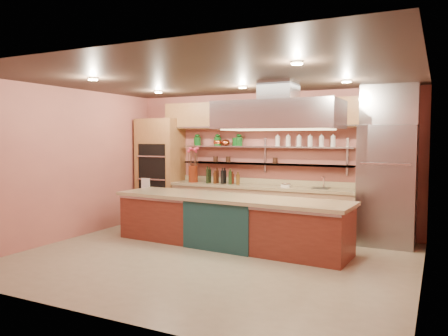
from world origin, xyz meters
The scene contains 21 objects.
floor centered at (0.00, 0.00, -0.01)m, with size 6.00×5.00×0.02m, color gray.
ceiling centered at (0.00, 0.00, 2.80)m, with size 6.00×5.00×0.02m, color black.
wall_back centered at (0.00, 2.50, 1.40)m, with size 6.00×0.04×2.80m, color #A65A4E.
wall_front centered at (0.00, -2.50, 1.40)m, with size 6.00×0.04×2.80m, color #A65A4E.
wall_left centered at (-3.00, 0.00, 1.40)m, with size 0.04×5.00×2.80m, color #A65A4E.
wall_right centered at (3.00, 0.00, 1.40)m, with size 0.04×5.00×2.80m, color #A65A4E.
oven_stack centered at (-2.45, 2.18, 1.15)m, with size 0.95×0.64×2.30m, color #966336.
refrigerator centered at (2.35, 2.14, 1.05)m, with size 0.95×0.72×2.10m, color gray.
back_counter centered at (-0.05, 2.20, 0.47)m, with size 3.84×0.64×0.93m, color tan.
wall_shelf_lower centered at (-0.05, 2.37, 1.35)m, with size 3.60×0.26×0.03m, color #A7AAAE.
wall_shelf_upper centered at (-0.05, 2.37, 1.70)m, with size 3.60×0.26×0.03m, color #A7AAAE.
upper_cabinets centered at (0.00, 2.32, 2.35)m, with size 4.60×0.36×0.55m, color #966336.
range_hood centered at (0.80, 0.83, 2.25)m, with size 2.00×1.00×0.45m, color #A7AAAE.
ceiling_downlights centered at (0.00, 0.20, 2.77)m, with size 4.00×2.80×0.02m, color #FFE5A5.
island centered at (-0.10, 0.83, 0.44)m, with size 4.17×0.91×0.87m, color maroon.
flower_vase centered at (-1.58, 2.15, 1.11)m, with size 0.20×0.20×0.36m, color #5C1E0D.
oil_bottle_cluster centered at (-0.85, 2.15, 1.06)m, with size 0.83×0.24×0.27m, color black.
kitchen_scale centered at (0.51, 2.15, 0.98)m, with size 0.17×0.13×0.10m, color silver.
bar_faucet centered at (1.22, 2.25, 1.04)m, with size 0.03×0.03×0.22m, color white.
copper_kettle centered at (-0.91, 2.37, 1.78)m, with size 0.17×0.17×0.13m, color #D35D30.
green_canister centered at (-0.67, 2.37, 1.80)m, with size 0.14×0.14×0.17m, color #0E4314.
Camera 1 is at (3.17, -5.92, 1.89)m, focal length 35.00 mm.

